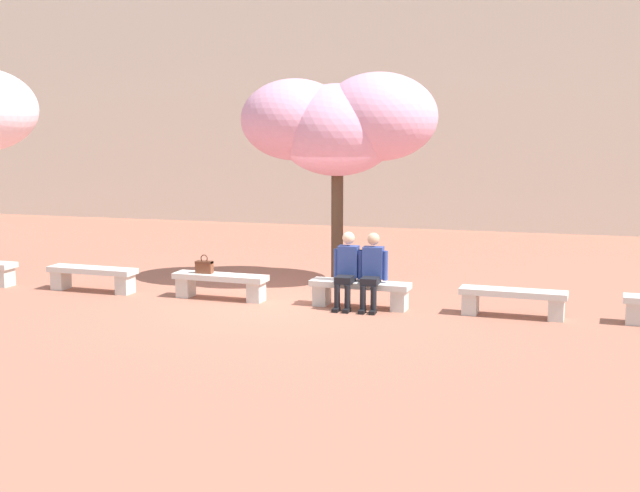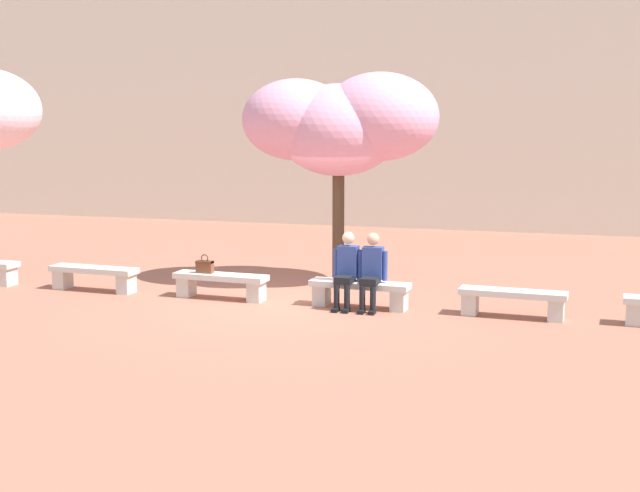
# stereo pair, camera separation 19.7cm
# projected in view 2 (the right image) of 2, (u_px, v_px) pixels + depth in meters

# --- Properties ---
(ground_plane) EXTENTS (100.00, 100.00, 0.00)m
(ground_plane) POSITION_uv_depth(u_px,v_px,m) (289.00, 303.00, 15.51)
(ground_plane) COLOR #9E604C
(building_facade) EXTENTS (28.92, 4.00, 9.38)m
(building_facade) POSITION_uv_depth(u_px,v_px,m) (421.00, 65.00, 26.69)
(building_facade) COLOR beige
(building_facade) RESTS_ON ground
(stone_bench_near_west) EXTENTS (1.74, 0.51, 0.45)m
(stone_bench_near_west) POSITION_uv_depth(u_px,v_px,m) (94.00, 275.00, 16.55)
(stone_bench_near_west) COLOR beige
(stone_bench_near_west) RESTS_ON ground
(stone_bench_center) EXTENTS (1.74, 0.51, 0.45)m
(stone_bench_center) POSITION_uv_depth(u_px,v_px,m) (221.00, 282.00, 15.83)
(stone_bench_center) COLOR beige
(stone_bench_center) RESTS_ON ground
(stone_bench_near_east) EXTENTS (1.74, 0.51, 0.45)m
(stone_bench_near_east) POSITION_uv_depth(u_px,v_px,m) (360.00, 290.00, 15.11)
(stone_bench_near_east) COLOR beige
(stone_bench_near_east) RESTS_ON ground
(stone_bench_east_end) EXTENTS (1.74, 0.51, 0.45)m
(stone_bench_east_end) POSITION_uv_depth(u_px,v_px,m) (513.00, 299.00, 14.39)
(stone_bench_east_end) COLOR beige
(stone_bench_east_end) RESTS_ON ground
(person_seated_left) EXTENTS (0.51, 0.68, 1.29)m
(person_seated_left) POSITION_uv_depth(u_px,v_px,m) (347.00, 267.00, 15.06)
(person_seated_left) COLOR black
(person_seated_left) RESTS_ON ground
(person_seated_right) EXTENTS (0.51, 0.69, 1.29)m
(person_seated_right) POSITION_uv_depth(u_px,v_px,m) (372.00, 268.00, 14.94)
(person_seated_right) COLOR black
(person_seated_right) RESTS_ON ground
(handbag) EXTENTS (0.30, 0.15, 0.34)m
(handbag) POSITION_uv_depth(u_px,v_px,m) (205.00, 266.00, 15.88)
(handbag) COLOR brown
(handbag) RESTS_ON stone_bench_center
(cherry_tree_main) EXTENTS (3.68, 2.49, 4.04)m
(cherry_tree_main) POSITION_uv_depth(u_px,v_px,m) (341.00, 123.00, 16.69)
(cherry_tree_main) COLOR #473323
(cherry_tree_main) RESTS_ON ground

